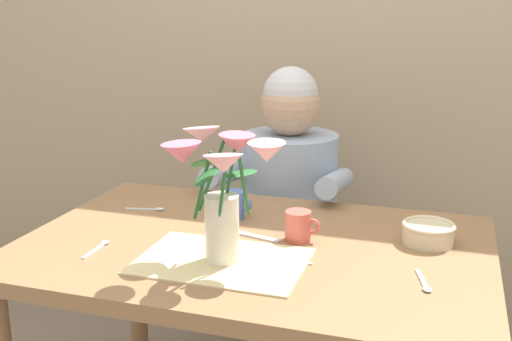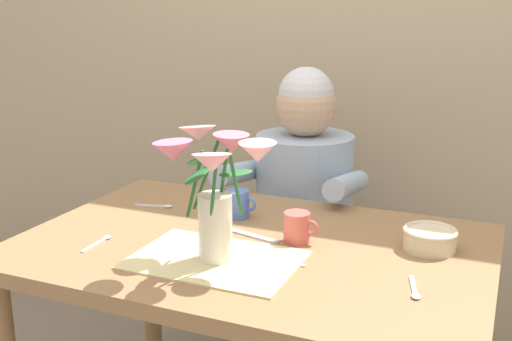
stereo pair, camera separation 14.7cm
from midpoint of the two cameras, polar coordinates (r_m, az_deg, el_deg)
The scene contains 13 objects.
wood_panel_backdrop at distance 2.51m, azimuth 5.65°, elevation 12.95°, with size 4.00×0.10×2.50m, color tan.
dining_table at distance 1.66m, azimuth -2.79°, elevation -9.79°, with size 1.20×0.80×0.74m.
seated_person at distance 2.25m, azimuth 1.12°, elevation -5.15°, with size 0.45×0.47×1.14m.
striped_placemat at distance 1.51m, azimuth -5.95°, elevation -8.32°, with size 0.40×0.28×0.01m, color beige.
flower_vase at distance 1.43m, azimuth -6.07°, elevation -1.13°, with size 0.29×0.25×0.32m.
ceramic_bowl at distance 1.64m, azimuth 13.09°, elevation -5.59°, with size 0.14×0.14×0.06m.
dinner_knife at distance 1.66m, azimuth -3.25°, elevation -5.95°, with size 0.19×0.02×0.01m, color silver.
ceramic_mug at distance 1.79m, azimuth -4.45°, elevation -3.16°, with size 0.09×0.07×0.08m.
tea_cup at distance 1.62m, azimuth 1.34°, elevation -5.16°, with size 0.09×0.07×0.08m.
spoon_0 at distance 1.41m, azimuth 12.33°, elevation -10.23°, with size 0.05×0.12×0.01m.
spoon_1 at distance 1.65m, azimuth -16.65°, elevation -6.74°, with size 0.02×0.12×0.01m.
spoon_2 at distance 1.90m, azimuth -11.79°, elevation -3.51°, with size 0.12×0.04×0.01m.
spoon_3 at distance 1.49m, azimuth -0.69°, elevation -8.52°, with size 0.12×0.05×0.01m.
Camera 1 is at (0.47, -1.43, 1.34)m, focal length 43.60 mm.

